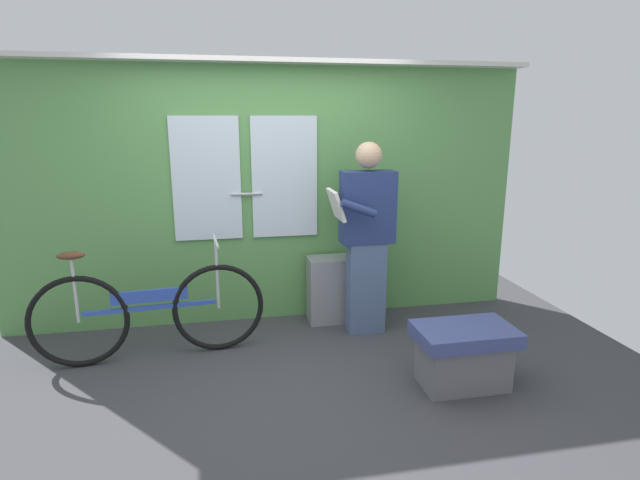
{
  "coord_description": "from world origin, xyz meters",
  "views": [
    {
      "loc": [
        -0.42,
        -3.32,
        1.9
      ],
      "look_at": [
        0.35,
        0.58,
        0.92
      ],
      "focal_mm": 28.24,
      "sensor_mm": 36.0,
      "label": 1
    }
  ],
  "objects_px": {
    "bicycle_near_door": "(150,312)",
    "trash_bin_by_wall": "(329,289)",
    "bench_seat_corner": "(463,354)",
    "passenger_reading_newspaper": "(366,235)"
  },
  "relations": [
    {
      "from": "bicycle_near_door",
      "to": "bench_seat_corner",
      "type": "distance_m",
      "value": 2.43
    },
    {
      "from": "bicycle_near_door",
      "to": "trash_bin_by_wall",
      "type": "height_order",
      "value": "bicycle_near_door"
    },
    {
      "from": "bicycle_near_door",
      "to": "bench_seat_corner",
      "type": "xyz_separation_m",
      "value": [
        2.26,
        -0.88,
        -0.15
      ]
    },
    {
      "from": "bench_seat_corner",
      "to": "trash_bin_by_wall",
      "type": "bearing_deg",
      "value": 116.93
    },
    {
      "from": "bicycle_near_door",
      "to": "trash_bin_by_wall",
      "type": "xyz_separation_m",
      "value": [
        1.56,
        0.48,
        -0.08
      ]
    },
    {
      "from": "bicycle_near_door",
      "to": "passenger_reading_newspaper",
      "type": "xyz_separation_m",
      "value": [
        1.82,
        0.19,
        0.5
      ]
    },
    {
      "from": "passenger_reading_newspaper",
      "to": "bench_seat_corner",
      "type": "relative_size",
      "value": 2.43
    },
    {
      "from": "bicycle_near_door",
      "to": "trash_bin_by_wall",
      "type": "distance_m",
      "value": 1.64
    },
    {
      "from": "trash_bin_by_wall",
      "to": "bench_seat_corner",
      "type": "xyz_separation_m",
      "value": [
        0.69,
        -1.37,
        -0.07
      ]
    },
    {
      "from": "bicycle_near_door",
      "to": "trash_bin_by_wall",
      "type": "bearing_deg",
      "value": 12.12
    }
  ]
}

